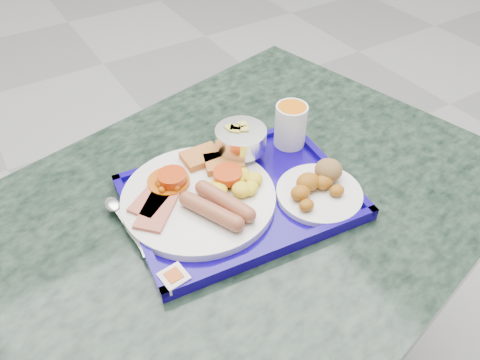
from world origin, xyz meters
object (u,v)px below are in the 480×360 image
object	(u,v)px
fruit_bowl	(241,139)
table	(223,275)
bread_plate	(319,187)
juice_cup	(291,124)
tray	(240,198)
main_plate	(202,193)

from	to	relation	value
fruit_bowl	table	bearing A→B (deg)	-136.42
table	bread_plate	distance (m)	0.28
table	juice_cup	world-z (taller)	juice_cup
bread_plate	juice_cup	distance (m)	0.16
juice_cup	tray	bearing A→B (deg)	-155.03
tray	bread_plate	bearing A→B (deg)	-29.21
main_plate	bread_plate	size ratio (longest dim) A/B	1.77
table	bread_plate	size ratio (longest dim) A/B	8.01
table	tray	world-z (taller)	tray
tray	main_plate	distance (m)	0.07
main_plate	bread_plate	bearing A→B (deg)	-28.42
tray	bread_plate	world-z (taller)	bread_plate
tray	table	bearing A→B (deg)	-169.03
tray	main_plate	world-z (taller)	main_plate
table	tray	bearing A→B (deg)	10.97
main_plate	bread_plate	world-z (taller)	bread_plate
table	juice_cup	xyz separation A→B (m)	(0.22, 0.09, 0.24)
juice_cup	table	bearing A→B (deg)	-157.88
main_plate	juice_cup	world-z (taller)	juice_cup
main_plate	tray	bearing A→B (deg)	-26.73
juice_cup	fruit_bowl	bearing A→B (deg)	172.40
tray	bread_plate	distance (m)	0.15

